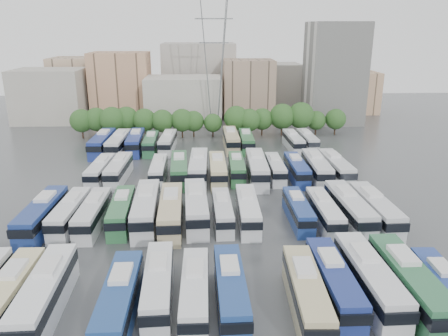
{
  "coord_description": "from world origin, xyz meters",
  "views": [
    {
      "loc": [
        -0.55,
        -58.12,
        24.7
      ],
      "look_at": [
        2.51,
        8.74,
        3.0
      ],
      "focal_mm": 35.0,
      "sensor_mm": 36.0,
      "label": 1
    }
  ],
  "objects_px": {
    "apartment_tower": "(334,73)",
    "bus_r0_s7": "(231,290)",
    "bus_r2_s2": "(119,170)",
    "bus_r2_s4": "(159,170)",
    "bus_r0_s13": "(447,291)",
    "bus_r2_s11": "(297,169)",
    "bus_r1_s4": "(146,208)",
    "bus_r0_s11": "(369,279)",
    "bus_r0_s12": "(409,283)",
    "bus_r2_s13": "(335,167)",
    "bus_r1_s13": "(375,209)",
    "bus_r2_s5": "(179,169)",
    "bus_r2_s7": "(218,170)",
    "bus_r1_s0": "(42,215)",
    "bus_r0_s6": "(195,292)",
    "bus_r3_s2": "(135,142)",
    "bus_r2_s12": "(317,168)",
    "bus_r1_s10": "(298,210)",
    "bus_r2_s9": "(257,168)",
    "bus_r0_s2": "(45,294)",
    "bus_r0_s5": "(158,285)",
    "bus_r2_s1": "(100,171)",
    "bus_r0_s10": "(334,282)",
    "bus_r3_s13": "(307,140)",
    "bus_r0_s9": "(306,293)",
    "bus_r3_s12": "(293,141)",
    "bus_r1_s8": "(248,210)",
    "bus_r3_s3": "(151,143)",
    "bus_r3_s9": "(246,141)",
    "electricity_pylon": "(214,53)",
    "bus_r1_s5": "(171,211)",
    "bus_r2_s6": "(199,167)",
    "bus_r1_s11": "(324,212)",
    "bus_r1_s7": "(222,211)",
    "bus_r1_s12": "(349,208)",
    "bus_r3_s4": "(168,142)",
    "bus_r1_s3": "(122,211)",
    "bus_r3_s8": "(231,140)",
    "bus_r1_s6": "(196,206)",
    "bus_r0_s1": "(9,296)",
    "bus_r1_s1": "(70,213)",
    "bus_r2_s10": "(275,168)"
  },
  "relations": [
    {
      "from": "apartment_tower",
      "to": "bus_r0_s7",
      "type": "distance_m",
      "value": 88.62
    },
    {
      "from": "bus_r2_s2",
      "to": "bus_r2_s4",
      "type": "xyz_separation_m",
      "value": [
        6.66,
        -0.11,
        -0.14
      ]
    },
    {
      "from": "bus_r0_s13",
      "to": "bus_r2_s11",
      "type": "distance_m",
      "value": 36.63
    },
    {
      "from": "bus_r1_s4",
      "to": "bus_r0_s11",
      "type": "bearing_deg",
      "value": -39.8
    },
    {
      "from": "bus_r0_s12",
      "to": "bus_r2_s13",
      "type": "bearing_deg",
      "value": 84.28
    },
    {
      "from": "bus_r1_s13",
      "to": "bus_r2_s5",
      "type": "bearing_deg",
      "value": 143.57
    },
    {
      "from": "bus_r2_s7",
      "to": "bus_r1_s0",
      "type": "bearing_deg",
      "value": -142.62
    },
    {
      "from": "bus_r0_s6",
      "to": "bus_r3_s2",
      "type": "distance_m",
      "value": 55.67
    },
    {
      "from": "bus_r3_s2",
      "to": "bus_r2_s12",
      "type": "bearing_deg",
      "value": -32.07
    },
    {
      "from": "bus_r1_s10",
      "to": "bus_r2_s9",
      "type": "xyz_separation_m",
      "value": [
        -3.49,
        16.77,
        0.43
      ]
    },
    {
      "from": "bus_r0_s2",
      "to": "bus_r1_s4",
      "type": "height_order",
      "value": "bus_r1_s4"
    },
    {
      "from": "bus_r2_s2",
      "to": "bus_r2_s13",
      "type": "bearing_deg",
      "value": 0.68
    },
    {
      "from": "bus_r1_s13",
      "to": "bus_r3_s2",
      "type": "xyz_separation_m",
      "value": [
        -36.4,
        36.93,
        -0.02
      ]
    },
    {
      "from": "bus_r0_s5",
      "to": "bus_r0_s12",
      "type": "bearing_deg",
      "value": -5.21
    },
    {
      "from": "bus_r2_s1",
      "to": "bus_r2_s12",
      "type": "relative_size",
      "value": 0.88
    },
    {
      "from": "bus_r0_s10",
      "to": "bus_r3_s13",
      "type": "xyz_separation_m",
      "value": [
        9.93,
        54.17,
        -0.19
      ]
    },
    {
      "from": "bus_r0_s9",
      "to": "bus_r3_s12",
      "type": "xyz_separation_m",
      "value": [
        9.72,
        54.84,
        -0.15
      ]
    },
    {
      "from": "bus_r1_s10",
      "to": "bus_r1_s8",
      "type": "bearing_deg",
      "value": 179.42
    },
    {
      "from": "bus_r3_s3",
      "to": "bus_r3_s9",
      "type": "xyz_separation_m",
      "value": [
        19.89,
        0.58,
        0.08
      ]
    },
    {
      "from": "electricity_pylon",
      "to": "bus_r0_s12",
      "type": "relative_size",
      "value": 2.48
    },
    {
      "from": "bus_r0_s13",
      "to": "bus_r2_s13",
      "type": "xyz_separation_m",
      "value": [
        0.23,
        36.09,
        0.22
      ]
    },
    {
      "from": "bus_r1_s13",
      "to": "bus_r3_s2",
      "type": "distance_m",
      "value": 51.86
    },
    {
      "from": "bus_r1_s5",
      "to": "bus_r3_s12",
      "type": "xyz_separation_m",
      "value": [
        23.11,
        36.14,
        -0.25
      ]
    },
    {
      "from": "bus_r0_s9",
      "to": "bus_r2_s4",
      "type": "relative_size",
      "value": 1.14
    },
    {
      "from": "bus_r0_s10",
      "to": "bus_r2_s6",
      "type": "height_order",
      "value": "bus_r2_s6"
    },
    {
      "from": "bus_r1_s10",
      "to": "bus_r1_s11",
      "type": "bearing_deg",
      "value": -16.59
    },
    {
      "from": "bus_r3_s9",
      "to": "bus_r0_s12",
      "type": "bearing_deg",
      "value": -78.81
    },
    {
      "from": "bus_r0_s9",
      "to": "bus_r1_s11",
      "type": "distance_m",
      "value": 19.3
    },
    {
      "from": "bus_r1_s7",
      "to": "bus_r1_s8",
      "type": "relative_size",
      "value": 0.91
    },
    {
      "from": "bus_r0_s11",
      "to": "bus_r2_s12",
      "type": "distance_m",
      "value": 34.13
    },
    {
      "from": "bus_r1_s8",
      "to": "bus_r2_s7",
      "type": "height_order",
      "value": "bus_r2_s7"
    },
    {
      "from": "bus_r1_s12",
      "to": "bus_r2_s11",
      "type": "relative_size",
      "value": 1.14
    },
    {
      "from": "bus_r0_s12",
      "to": "bus_r3_s13",
      "type": "height_order",
      "value": "bus_r0_s12"
    },
    {
      "from": "bus_r1_s0",
      "to": "bus_r3_s2",
      "type": "bearing_deg",
      "value": 81.37
    },
    {
      "from": "bus_r0_s10",
      "to": "bus_r2_s9",
      "type": "xyz_separation_m",
      "value": [
        -3.21,
        34.17,
        0.2
      ]
    },
    {
      "from": "bus_r0_s11",
      "to": "bus_r2_s11",
      "type": "bearing_deg",
      "value": 88.7
    },
    {
      "from": "bus_r0_s12",
      "to": "bus_r3_s4",
      "type": "distance_m",
      "value": 60.24
    },
    {
      "from": "bus_r0_s7",
      "to": "bus_r1_s13",
      "type": "relative_size",
      "value": 0.92
    },
    {
      "from": "bus_r3_s4",
      "to": "bus_r1_s3",
      "type": "bearing_deg",
      "value": -92.36
    },
    {
      "from": "bus_r1_s7",
      "to": "bus_r2_s5",
      "type": "relative_size",
      "value": 0.85
    },
    {
      "from": "bus_r2_s11",
      "to": "bus_r3_s8",
      "type": "relative_size",
      "value": 0.9
    },
    {
      "from": "electricity_pylon",
      "to": "bus_r0_s10",
      "type": "height_order",
      "value": "electricity_pylon"
    },
    {
      "from": "bus_r2_s9",
      "to": "bus_r0_s12",
      "type": "bearing_deg",
      "value": -72.33
    },
    {
      "from": "bus_r3_s8",
      "to": "bus_r1_s6",
      "type": "bearing_deg",
      "value": -101.8
    },
    {
      "from": "bus_r0_s1",
      "to": "bus_r1_s11",
      "type": "xyz_separation_m",
      "value": [
        33.09,
        17.26,
        -0.14
      ]
    },
    {
      "from": "bus_r1_s7",
      "to": "bus_r3_s4",
      "type": "bearing_deg",
      "value": 103.81
    },
    {
      "from": "bus_r2_s2",
      "to": "bus_r2_s9",
      "type": "bearing_deg",
      "value": -0.61
    },
    {
      "from": "bus_r1_s12",
      "to": "bus_r1_s1",
      "type": "bearing_deg",
      "value": 177.02
    },
    {
      "from": "bus_r1_s0",
      "to": "bus_r3_s12",
      "type": "relative_size",
      "value": 1.13
    },
    {
      "from": "bus_r2_s11",
      "to": "bus_r2_s10",
      "type": "bearing_deg",
      "value": 167.66
    }
  ]
}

